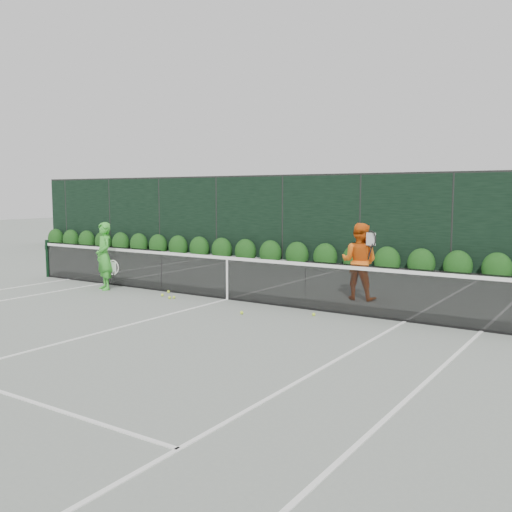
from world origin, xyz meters
The scene contains 8 objects.
ground centered at (0.00, 0.00, 0.00)m, with size 80.00×80.00×0.00m, color gray.
tennis_net centered at (-0.02, 0.00, 0.53)m, with size 12.90×0.10×1.07m.
player_woman centered at (-3.35, -0.60, 0.84)m, with size 0.72×0.61×1.68m.
player_man centered at (2.48, 1.65, 0.87)m, with size 0.93×0.70×1.74m.
court_lines centered at (0.00, 0.00, 0.01)m, with size 11.03×23.83×0.01m.
windscreen_fence centered at (0.00, -2.71, 1.51)m, with size 32.00×21.07×3.06m.
hedge_row centered at (0.00, 7.15, 0.23)m, with size 31.66×0.65×0.94m.
tennis_balls centered at (-0.29, -0.59, 0.03)m, with size 4.20×1.10×0.07m.
Camera 1 is at (7.54, -10.27, 2.40)m, focal length 40.00 mm.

